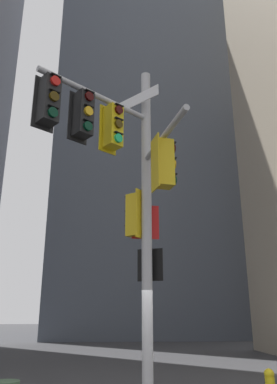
{
  "coord_description": "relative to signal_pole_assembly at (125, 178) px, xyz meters",
  "views": [
    {
      "loc": [
        -0.82,
        -8.2,
        2.07
      ],
      "look_at": [
        -0.17,
        0.25,
        4.8
      ],
      "focal_mm": 34.74,
      "sensor_mm": 36.0,
      "label": 1
    }
  ],
  "objects": [
    {
      "name": "building_mid_block",
      "position": [
        2.59,
        28.47,
        13.97
      ],
      "size": [
        15.62,
        15.62,
        37.66
      ],
      "primitive_type": "cube",
      "color": "#4C5460",
      "rests_on": "ground"
    },
    {
      "name": "signal_pole_assembly",
      "position": [
        0.0,
        0.0,
        0.0
      ],
      "size": [
        2.96,
        2.91,
        7.92
      ],
      "color": "#B2B2B5",
      "rests_on": "ground"
    }
  ]
}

